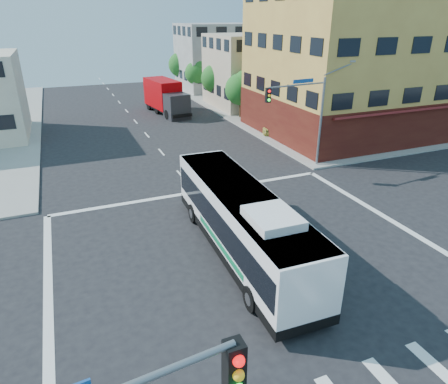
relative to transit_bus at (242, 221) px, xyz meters
name	(u,v)px	position (x,y,z in m)	size (l,w,h in m)	color
ground	(257,265)	(0.28, -1.28, -1.87)	(120.00, 120.00, 0.00)	black
sidewalk_ne	(359,94)	(35.28, 33.72, -1.79)	(50.00, 50.00, 0.15)	gray
corner_building_ne	(355,73)	(20.27, 17.20, 4.02)	(18.10, 15.44, 14.00)	gold
building_east_near	(258,71)	(17.26, 32.70, 2.64)	(12.06, 10.06, 9.00)	tan
building_east_far	(218,57)	(17.26, 46.70, 3.14)	(12.06, 10.06, 10.00)	#AAAAA4
signal_mast_ne	(304,107)	(9.36, 9.34, 3.11)	(7.91, 1.13, 8.07)	gray
street_tree_a	(242,87)	(12.18, 26.65, 1.72)	(3.60, 3.60, 5.53)	#3C2815
street_tree_b	(216,77)	(12.18, 34.65, 1.88)	(3.80, 3.80, 5.79)	#3C2815
street_tree_c	(197,72)	(12.18, 42.65, 1.59)	(3.40, 3.40, 5.29)	#3C2815
street_tree_d	(181,63)	(12.18, 50.65, 2.01)	(4.00, 4.00, 6.03)	#3C2815
transit_bus	(242,221)	(0.00, 0.00, 0.00)	(3.15, 12.98, 3.82)	black
box_truck	(166,98)	(4.71, 32.46, 0.06)	(3.75, 9.09, 3.97)	#232428
parked_car	(269,125)	(12.33, 19.96, -1.09)	(1.84, 4.57, 1.56)	#CAC052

